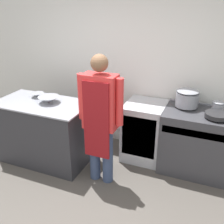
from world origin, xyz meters
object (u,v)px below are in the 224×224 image
at_px(stock_pot, 187,98).
at_px(saute_pan, 217,115).
at_px(stove, 197,142).
at_px(mixing_bowl, 49,100).
at_px(sauce_pot, 218,106).
at_px(person_cook, 100,115).
at_px(fridge_unit, 144,131).

distance_m(stock_pot, saute_pan, 0.49).
distance_m(stove, mixing_bowl, 2.18).
height_order(mixing_bowl, stock_pot, stock_pot).
xyz_separation_m(stock_pot, saute_pan, (0.41, -0.23, -0.10)).
height_order(stove, sauce_pot, sauce_pot).
distance_m(stove, person_cook, 1.47).
bearing_deg(stove, person_cook, -147.29).
relative_size(stove, sauce_pot, 5.81).
distance_m(stock_pot, sauce_pot, 0.42).
xyz_separation_m(stove, fridge_unit, (-0.79, 0.05, -0.01)).
bearing_deg(fridge_unit, sauce_pot, 4.29).
bearing_deg(sauce_pot, mixing_bowl, -163.24).
xyz_separation_m(stove, saute_pan, (0.20, -0.12, 0.50)).
bearing_deg(mixing_bowl, sauce_pot, 16.76).
height_order(stove, stock_pot, stock_pot).
bearing_deg(stock_pot, fridge_unit, -172.60).
bearing_deg(person_cook, sauce_pot, 32.50).
bearing_deg(stock_pot, stove, -28.36).
xyz_separation_m(person_cook, sauce_pot, (1.35, 0.86, 0.00)).
xyz_separation_m(person_cook, stock_pot, (0.93, 0.86, 0.06)).
relative_size(stock_pot, saute_pan, 1.03).
distance_m(mixing_bowl, sauce_pot, 2.34).
xyz_separation_m(stove, mixing_bowl, (-2.04, -0.56, 0.53)).
bearing_deg(stock_pot, sauce_pot, 0.00).
relative_size(person_cook, saute_pan, 5.66).
relative_size(fridge_unit, person_cook, 0.51).
bearing_deg(sauce_pot, saute_pan, -90.00).
distance_m(stove, stock_pot, 0.64).
bearing_deg(person_cook, stove, 32.71).
bearing_deg(saute_pan, fridge_unit, 170.66).
relative_size(person_cook, stock_pot, 5.51).
height_order(fridge_unit, person_cook, person_cook).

